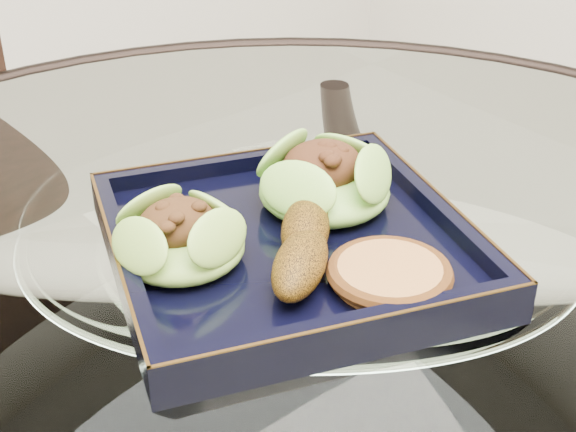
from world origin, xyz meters
TOP-DOWN VIEW (x-y plane):
  - dining_table at (-0.00, -0.00)m, footprint 1.13×1.13m
  - navy_plate at (-0.01, 0.00)m, footprint 0.34×0.34m
  - lettuce_wrap_left at (-0.09, 0.03)m, footprint 0.11×0.11m
  - lettuce_wrap_right at (0.05, 0.03)m, footprint 0.11×0.11m
  - roasted_plantain at (-0.01, -0.02)m, footprint 0.15×0.15m
  - crumb_patty at (0.01, -0.09)m, footprint 0.09×0.09m

SIDE VIEW (x-z plane):
  - dining_table at x=0.00m, z-range 0.21..0.98m
  - navy_plate at x=-0.01m, z-range 0.76..0.78m
  - crumb_patty at x=0.01m, z-range 0.78..0.80m
  - roasted_plantain at x=-0.01m, z-range 0.78..0.81m
  - lettuce_wrap_left at x=-0.09m, z-range 0.78..0.82m
  - lettuce_wrap_right at x=0.05m, z-range 0.78..0.82m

